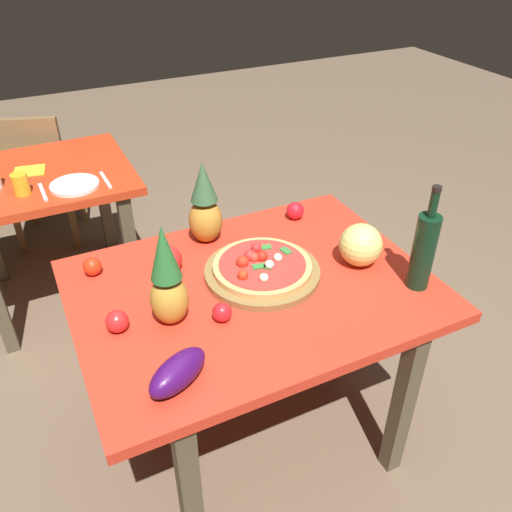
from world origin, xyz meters
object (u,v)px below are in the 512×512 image
Objects in this scene: tomato_at_corner at (222,312)px; fork_utensil at (43,192)px; background_table at (44,196)px; eggplant at (178,372)px; pizza_board at (262,272)px; pineapple_right at (205,207)px; tomato_by_bottle at (92,267)px; dinner_plate at (75,185)px; pizza at (261,265)px; dining_chair at (37,173)px; tomato_beside_pepper at (117,321)px; wine_bottle at (424,250)px; tomato_near_board at (295,211)px; napkin_folded at (29,171)px; melon at (361,245)px; bell_pepper at (169,260)px; knife_utensil at (106,180)px; pineapple_left at (167,281)px; display_table at (253,306)px; drinking_glass_juice at (21,184)px.

tomato_at_corner reaches higher than fork_utensil.
background_table is 4.27× the size of eggplant.
pineapple_right reaches higher than pizza_board.
tomato_by_bottle reaches higher than dinner_plate.
pizza is at bearing 39.60° from eggplant.
dining_chair is 11.99× the size of tomato_beside_pepper.
fork_utensil reaches higher than background_table.
wine_bottle reaches higher than pizza_board.
tomato_by_bottle is 0.36× the size of fork_utensil.
dining_chair is 3.86× the size of dinner_plate.
tomato_beside_pepper is (-0.10, 0.29, -0.01)m from eggplant.
tomato_near_board is at bearing -41.94° from dinner_plate.
wine_bottle is 0.60m from tomato_near_board.
dining_chair is 1.92m from pizza.
pineapple_right is 4.58× the size of tomato_beside_pepper.
eggplant is at bearing -80.21° from tomato_by_bottle.
eggplant reaches higher than napkin_folded.
bell_pepper is (-0.63, 0.25, -0.03)m from melon.
dinner_plate is (-0.82, 1.07, -0.07)m from melon.
pineapple_right reaches higher than tomato_beside_pepper.
dinner_plate is 0.14m from knife_utensil.
napkin_folded is at bearing 94.54° from fork_utensil.
pineapple_left is 1.11m from fork_utensil.
knife_utensil is at bearing 105.01° from display_table.
bell_pepper reaches higher than pizza.
background_table is at bearing 107.71° from dining_chair.
melon is 0.82m from eggplant.
tomato_at_corner is at bearing -143.64° from display_table.
pizza is at bearing -73.29° from knife_utensil.
pineapple_left is 3.51× the size of bell_pepper.
tomato_at_corner is at bearing -77.52° from dinner_plate.
pineapple_left reaches higher than tomato_at_corner.
pizza is 1.03m from knife_utensil.
dining_chair reaches higher than display_table.
tomato_near_board is at bearing 44.24° from pizza.
tomato_at_corner is 1.20m from fork_utensil.
display_table is 8.59× the size of napkin_folded.
tomato_by_bottle is at bearing -78.07° from drinking_glass_juice.
knife_utensil is (-0.68, 1.07, -0.07)m from melon.
knife_utensil is (0.28, 0.00, 0.00)m from fork_utensil.
pizza_board reaches higher than fork_utensil.
pizza_board is 2.25× the size of knife_utensil.
display_table is 0.12m from pizza_board.
knife_utensil is at bearing 95.62° from tomato_at_corner.
melon is at bearing -6.60° from display_table.
tomato_near_board is (0.51, 0.45, 0.00)m from tomato_at_corner.
tomato_near_board is (0.72, 0.64, -0.01)m from eggplant.
napkin_folded is (-0.03, 0.26, -0.00)m from fork_utensil.
wine_bottle is at bearing -31.98° from pizza.
drinking_glass_juice reaches higher than tomato_at_corner.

